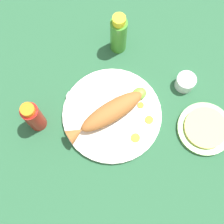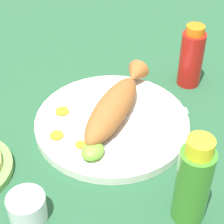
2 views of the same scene
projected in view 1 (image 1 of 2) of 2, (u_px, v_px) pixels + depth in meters
The scene contains 14 objects.
ground_plane at pixel (112, 116), 1.01m from camera, with size 4.00×4.00×0.00m, color #235133.
main_plate at pixel (112, 115), 1.00m from camera, with size 0.32×0.32×0.02m, color silver.
fried_fish at pixel (107, 114), 0.96m from camera, with size 0.27×0.10×0.05m.
fork_near at pixel (89, 104), 1.00m from camera, with size 0.13×0.15×0.00m.
fork_far at pixel (98, 93), 1.01m from camera, with size 0.16×0.11×0.00m.
carrot_slice_near at pixel (135, 138), 0.96m from camera, with size 0.03×0.03×0.00m, color orange.
carrot_slice_mid at pixel (149, 120), 0.98m from camera, with size 0.03×0.03×0.00m, color orange.
carrot_slice_far at pixel (141, 105), 1.00m from camera, with size 0.02×0.02×0.00m, color orange.
lime_wedge_main at pixel (139, 93), 1.00m from camera, with size 0.05×0.04×0.03m, color #6BB233.
hot_sauce_bottle_red at pixel (34, 117), 0.93m from camera, with size 0.05×0.05×0.15m.
hot_sauce_bottle_green at pixel (119, 34), 1.01m from camera, with size 0.05×0.05×0.17m.
salt_cup at pixel (185, 83), 1.02m from camera, with size 0.06×0.06×0.05m.
tortilla_plate at pixel (204, 129), 0.99m from camera, with size 0.17×0.17×0.01m, color #6B9E4C.
tortilla_stack at pixel (206, 128), 0.97m from camera, with size 0.13×0.13×0.01m, color #E0C666.
Camera 1 is at (-0.11, -0.27, 0.96)m, focal length 50.00 mm.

